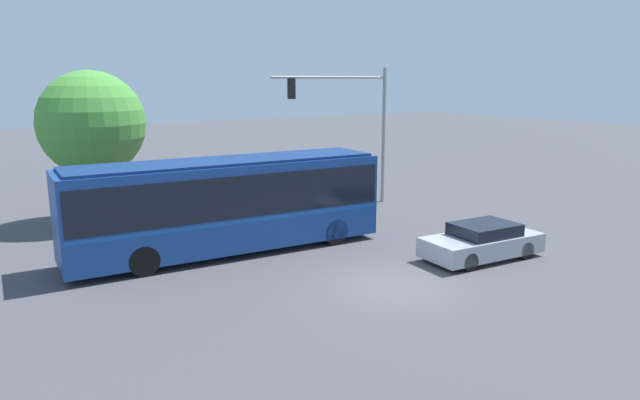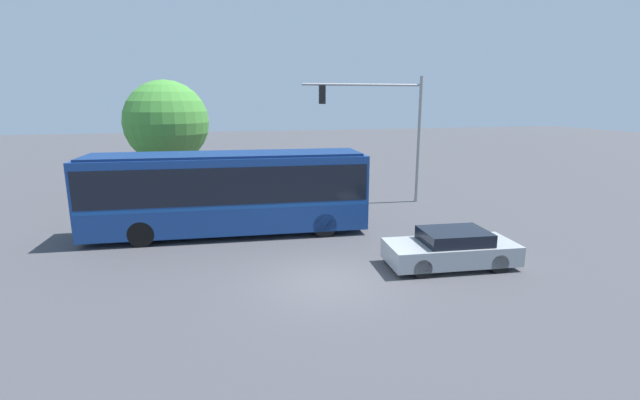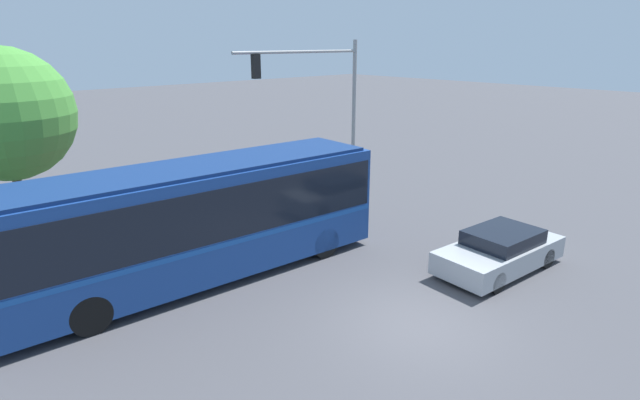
# 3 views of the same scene
# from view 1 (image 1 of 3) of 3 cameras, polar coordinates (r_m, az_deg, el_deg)

# --- Properties ---
(ground_plane) EXTENTS (140.00, 140.00, 0.00)m
(ground_plane) POSITION_cam_1_polar(r_m,az_deg,el_deg) (17.89, 7.06, -8.36)
(ground_plane) COLOR #444449
(city_bus) EXTENTS (11.52, 3.31, 3.40)m
(city_bus) POSITION_cam_1_polar(r_m,az_deg,el_deg) (20.81, -9.19, -0.01)
(city_bus) COLOR navy
(city_bus) RESTS_ON ground
(sedan_foreground) EXTENTS (4.44, 2.19, 1.26)m
(sedan_foreground) POSITION_cam_1_polar(r_m,az_deg,el_deg) (20.89, 15.79, -4.00)
(sedan_foreground) COLOR #9EA3A8
(sedan_foreground) RESTS_ON ground
(traffic_light_pole) EXTENTS (6.51, 0.24, 6.73)m
(traffic_light_pole) POSITION_cam_1_polar(r_m,az_deg,el_deg) (28.12, 3.71, 8.42)
(traffic_light_pole) COLOR gray
(traffic_light_pole) RESTS_ON ground
(flowering_hedge) EXTENTS (7.01, 1.19, 1.34)m
(flowering_hedge) POSITION_cam_1_polar(r_m,az_deg,el_deg) (25.54, -10.15, -0.75)
(flowering_hedge) COLOR #286028
(flowering_hedge) RESTS_ON ground
(street_tree_left) EXTENTS (4.50, 4.50, 6.57)m
(street_tree_left) POSITION_cam_1_polar(r_m,az_deg,el_deg) (26.56, -21.73, 7.06)
(street_tree_left) COLOR brown
(street_tree_left) RESTS_ON ground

